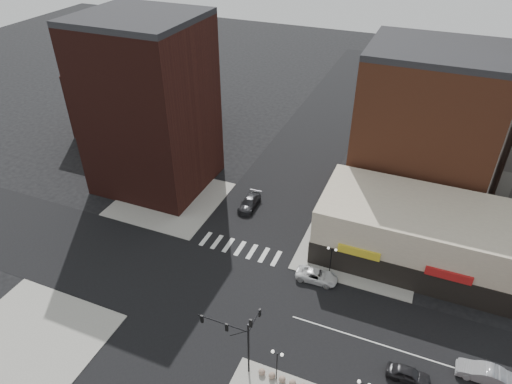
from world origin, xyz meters
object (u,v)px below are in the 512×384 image
(street_lamp_ne, at_px, (332,254))
(dark_sedan_north, at_px, (249,203))
(street_lamp_se_a, at_px, (277,359))
(dark_sedan_east, at_px, (408,374))
(traffic_signal, at_px, (240,333))
(white_suv, at_px, (317,276))
(silver_sedan, at_px, (484,373))

(street_lamp_ne, bearing_deg, dark_sedan_north, 147.64)
(street_lamp_se_a, bearing_deg, street_lamp_ne, 86.42)
(street_lamp_se_a, distance_m, dark_sedan_east, 12.99)
(traffic_signal, height_order, white_suv, traffic_signal)
(white_suv, distance_m, silver_sedan, 19.76)
(silver_sedan, bearing_deg, street_lamp_se_a, -66.85)
(silver_sedan, bearing_deg, dark_sedan_north, -118.42)
(dark_sedan_east, relative_size, dark_sedan_north, 0.78)
(street_lamp_ne, xyz_separation_m, dark_sedan_east, (10.71, -11.02, -2.58))
(dark_sedan_east, bearing_deg, street_lamp_se_a, 112.33)
(traffic_signal, distance_m, white_suv, 15.38)
(dark_sedan_east, bearing_deg, dark_sedan_north, 50.61)
(silver_sedan, xyz_separation_m, dark_sedan_north, (-32.02, 17.46, -0.04))
(street_lamp_se_a, bearing_deg, traffic_signal, 177.43)
(street_lamp_se_a, height_order, dark_sedan_east, street_lamp_se_a)
(street_lamp_ne, relative_size, dark_sedan_north, 0.78)
(street_lamp_ne, distance_m, silver_sedan, 19.40)
(traffic_signal, relative_size, dark_sedan_east, 1.86)
(white_suv, bearing_deg, dark_sedan_east, -130.99)
(white_suv, bearing_deg, silver_sedan, -112.16)
(traffic_signal, distance_m, dark_sedan_east, 16.76)
(street_lamp_se_a, height_order, dark_sedan_north, street_lamp_se_a)
(dark_sedan_east, bearing_deg, silver_sedan, -67.90)
(traffic_signal, bearing_deg, dark_sedan_north, 111.43)
(traffic_signal, relative_size, white_suv, 1.54)
(white_suv, height_order, silver_sedan, silver_sedan)
(white_suv, xyz_separation_m, dark_sedan_east, (11.89, -9.52, 0.01))
(street_lamp_se_a, xyz_separation_m, dark_sedan_north, (-13.61, 25.26, -2.51))
(street_lamp_ne, distance_m, dark_sedan_north, 17.48)
(street_lamp_ne, xyz_separation_m, silver_sedan, (17.41, -8.20, -2.47))
(traffic_signal, xyz_separation_m, dark_sedan_east, (15.48, 4.81, -4.25))
(street_lamp_ne, xyz_separation_m, dark_sedan_north, (-14.61, 9.26, -2.51))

